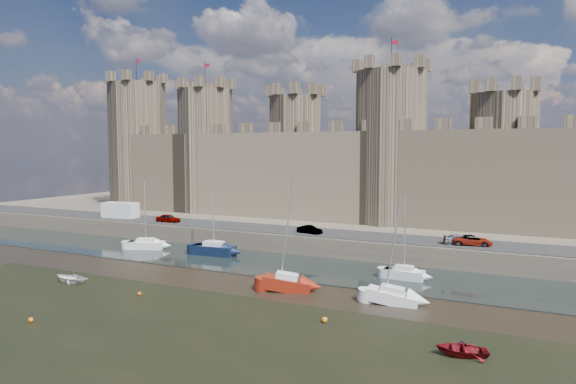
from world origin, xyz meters
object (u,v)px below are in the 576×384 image
Objects in this scene: car_1 at (310,230)px; sailboat_4 at (287,283)px; van at (120,210)px; sailboat_5 at (393,296)px; car_2 at (461,240)px; car_3 at (472,241)px; sailboat_1 at (214,249)px; sailboat_0 at (146,244)px; sailboat_2 at (404,273)px; car_0 at (168,218)px.

car_1 is 19.05m from sailboat_4.
sailboat_5 is (50.17, -18.67, -3.07)m from van.
car_3 is (1.22, 0.01, 0.02)m from car_2.
car_3 is 0.40× the size of sailboat_1.
sailboat_0 is 1.04× the size of sailboat_2.
van is 0.52× the size of sailboat_1.
sailboat_1 reaches higher than car_3.
sailboat_1 is (-29.77, -7.88, -2.24)m from car_2.
sailboat_2 is (49.11, -9.72, -3.03)m from van.
car_3 is at bearing -76.71° from car_1.
sailboat_0 reaches higher than sailboat_2.
car_3 is at bearing -9.11° from sailboat_0.
sailboat_2 is at bearing 29.01° from sailboat_4.
van is 0.53× the size of sailboat_4.
car_2 is 0.45× the size of sailboat_0.
car_3 is 0.77× the size of van.
sailboat_1 is 1.25× the size of sailboat_2.
sailboat_2 is (-4.56, -9.42, -2.36)m from car_2.
van reaches higher than car_3.
car_0 reaches higher than car_2.
sailboat_2 is 9.01m from sailboat_5.
car_2 is 53.67m from van.
sailboat_4 is at bearing -38.18° from sailboat_1.
sailboat_4 is at bearing -151.65° from car_1.
sailboat_0 is (-41.75, -8.59, -2.38)m from car_3.
van is at bearing 138.29° from sailboat_4.
car_1 is 20.54m from car_3.
car_1 is 0.59× the size of van.
van is (-53.67, 0.30, 0.67)m from car_2.
car_1 is 0.35× the size of sailboat_5.
sailboat_5 is (-3.49, -18.37, -2.39)m from car_2.
car_0 is 0.41× the size of sailboat_0.
van is 25.43m from sailboat_1.
car_0 is 39.74m from sailboat_2.
sailboat_2 is at bearing -22.07° from sailboat_0.
sailboat_5 reaches higher than car_3.
sailboat_0 reaches higher than car_0.
sailboat_4 reaches higher than car_3.
car_2 is 0.93× the size of car_3.
sailboat_0 is (-21.23, -7.94, -2.33)m from car_1.
van is at bearing 73.43° from car_2.
car_3 is (44.40, 0.42, -0.03)m from car_0.
sailboat_1 is 1.02× the size of sailboat_4.
car_1 is at bearing 90.71° from sailboat_4.
sailboat_5 is (37.04, -9.78, -0.03)m from sailboat_0.
sailboat_2 is 13.14m from sailboat_4.
sailboat_0 is at bearing 91.12° from car_3.
sailboat_1 is (10.77, 0.70, 0.12)m from sailboat_0.
sailboat_4 reaches higher than van.
sailboat_1 reaches higher than van.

